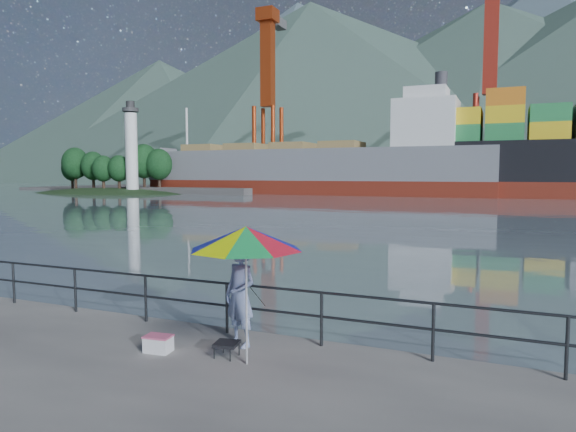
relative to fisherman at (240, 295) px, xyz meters
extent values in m
cube|color=slate|center=(-3.61, 128.87, -0.94)|extent=(500.00, 280.00, 0.00)
cube|color=#514F4C|center=(6.39, 91.87, -0.94)|extent=(200.00, 40.00, 0.40)
cylinder|color=#2D3033|center=(-3.61, 0.57, 0.06)|extent=(22.00, 0.05, 0.05)
cylinder|color=#2D3033|center=(-3.61, 0.57, -0.39)|extent=(22.00, 0.05, 0.05)
cube|color=#2D3033|center=(-3.61, 0.57, -0.44)|extent=(22.00, 0.06, 1.00)
cone|color=#385147|center=(-143.61, 188.87, 26.56)|extent=(228.80, 228.80, 55.00)
cone|color=#385147|center=(-73.61, 198.87, 36.56)|extent=(312.00, 312.00, 75.00)
cone|color=#385147|center=(-3.61, 203.87, 33.06)|extent=(282.88, 282.88, 68.00)
ellipsoid|color=#263F1E|center=(-58.61, 60.87, -0.94)|extent=(48.00, 26.40, 8.40)
cylinder|color=white|center=(-52.61, 59.87, 5.56)|extent=(2.00, 2.00, 13.00)
cylinder|color=#2D2D2D|center=(-52.61, 59.87, 13.06)|extent=(1.80, 1.80, 2.00)
cube|color=yellow|center=(6.39, 90.87, 2.96)|extent=(6.00, 2.40, 7.80)
cube|color=gray|center=(12.89, 90.87, 2.96)|extent=(6.00, 2.40, 7.80)
cube|color=gray|center=(6.39, 93.87, 1.66)|extent=(6.00, 2.40, 5.20)
cube|color=#267F3F|center=(12.89, 93.87, 2.96)|extent=(6.00, 2.40, 7.80)
imported|color=navy|center=(0.00, 0.00, 0.00)|extent=(0.80, 0.65, 1.89)
cylinder|color=white|center=(0.54, -0.78, 0.12)|extent=(0.04, 0.04, 2.12)
cone|color=#E0FF01|center=(0.54, -0.78, 1.18)|extent=(2.16, 2.16, 0.39)
cube|color=black|center=(0.07, -0.63, -0.71)|extent=(0.47, 0.47, 0.05)
cube|color=#2D3033|center=(0.07, -0.63, -0.84)|extent=(0.34, 0.34, 0.21)
cube|color=silver|center=(-1.19, -0.88, -0.81)|extent=(0.49, 0.36, 0.27)
cylinder|color=black|center=(-0.21, 0.81, -0.94)|extent=(0.16, 1.65, 1.16)
cube|color=maroon|center=(-25.36, 71.38, -0.19)|extent=(57.57, 9.96, 2.50)
cube|color=slate|center=(-25.36, 71.38, 3.56)|extent=(57.57, 9.96, 5.00)
cube|color=silver|center=(-6.94, 71.38, 9.56)|extent=(9.00, 8.37, 7.00)
camera|label=1|loc=(4.45, -8.19, 2.25)|focal=32.00mm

